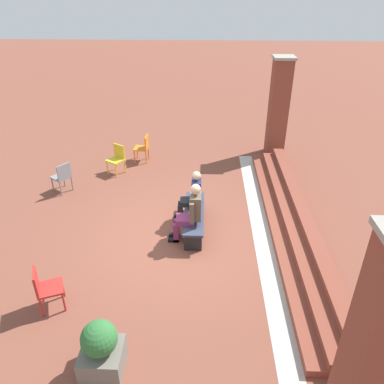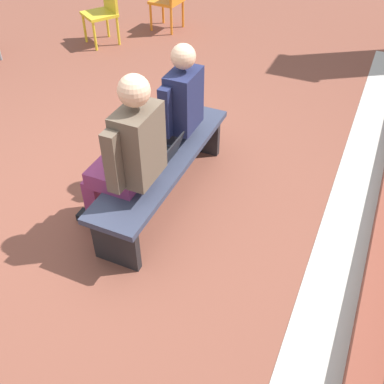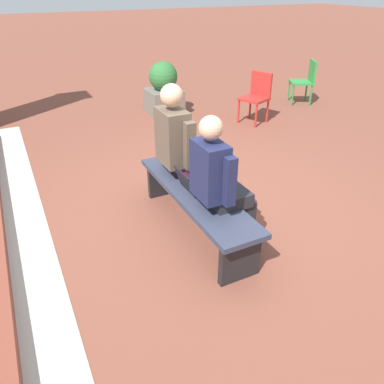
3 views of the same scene
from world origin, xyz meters
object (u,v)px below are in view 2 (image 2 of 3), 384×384
person_adult (127,155)px  plastic_chair_far_right (104,9)px  bench (164,166)px  laptop (163,155)px  person_student (173,111)px

person_adult → plastic_chair_far_right: bearing=-144.7°
bench → plastic_chair_far_right: bearing=-139.9°
bench → laptop: laptop is taller
person_adult → plastic_chair_far_right: person_adult is taller
plastic_chair_far_right → person_adult: bearing=35.3°
person_student → plastic_chair_far_right: size_ratio=1.54×
bench → laptop: 0.15m
person_student → plastic_chair_far_right: (-2.45, -2.27, -0.21)m
bench → person_student: bearing=-169.0°
person_student → person_adult: (0.75, -0.01, 0.03)m
plastic_chair_far_right → laptop: bearing=39.9°
bench → laptop: (0.03, 0.01, 0.15)m
person_student → person_adult: size_ratio=0.94×
person_student → laptop: size_ratio=4.04×
person_student → laptop: person_student is taller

